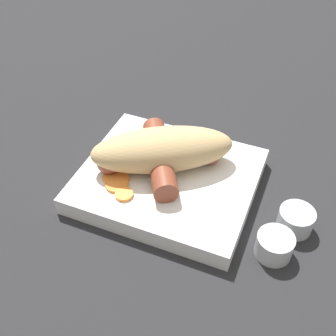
# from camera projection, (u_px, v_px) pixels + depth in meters

# --- Properties ---
(ground_plane) EXTENTS (3.00, 3.00, 0.00)m
(ground_plane) POSITION_uv_depth(u_px,v_px,m) (168.00, 187.00, 0.57)
(ground_plane) COLOR #232326
(food_tray) EXTENTS (0.23, 0.19, 0.03)m
(food_tray) POSITION_uv_depth(u_px,v_px,m) (168.00, 180.00, 0.56)
(food_tray) COLOR white
(food_tray) RESTS_ON ground_plane
(bread_roll) EXTENTS (0.20, 0.15, 0.05)m
(bread_roll) POSITION_uv_depth(u_px,v_px,m) (162.00, 149.00, 0.55)
(bread_roll) COLOR tan
(bread_roll) RESTS_ON food_tray
(sausage) EXTENTS (0.15, 0.13, 0.03)m
(sausage) POSITION_uv_depth(u_px,v_px,m) (160.00, 158.00, 0.55)
(sausage) COLOR brown
(sausage) RESTS_ON food_tray
(pickled_veggies) EXTENTS (0.06, 0.05, 0.00)m
(pickled_veggies) POSITION_uv_depth(u_px,v_px,m) (118.00, 183.00, 0.54)
(pickled_veggies) COLOR orange
(pickled_veggies) RESTS_ON food_tray
(condiment_cup_near) EXTENTS (0.04, 0.04, 0.03)m
(condiment_cup_near) POSITION_uv_depth(u_px,v_px,m) (274.00, 246.00, 0.48)
(condiment_cup_near) COLOR silver
(condiment_cup_near) RESTS_ON ground_plane
(condiment_cup_far) EXTENTS (0.04, 0.04, 0.03)m
(condiment_cup_far) POSITION_uv_depth(u_px,v_px,m) (295.00, 221.00, 0.51)
(condiment_cup_far) COLOR silver
(condiment_cup_far) RESTS_ON ground_plane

